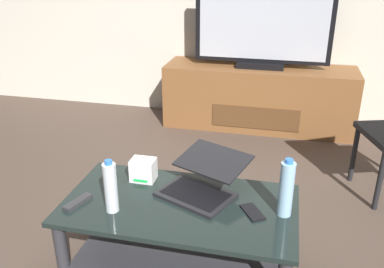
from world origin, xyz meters
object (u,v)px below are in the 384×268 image
water_bottle_far (111,187)px  tv_remote (112,170)px  television (263,29)px  soundbar_remote (78,202)px  media_cabinet (258,97)px  cell_phone (253,212)px  coffee_table (180,226)px  router_box (143,170)px  laptop (203,181)px  water_bottle_near (286,189)px

water_bottle_far → tv_remote: (-0.16, 0.35, -0.12)m
television → soundbar_remote: size_ratio=7.61×
tv_remote → soundbar_remote: size_ratio=1.00×
media_cabinet → television: television is taller
cell_phone → coffee_table: bearing=147.0°
router_box → cell_phone: (0.60, -0.18, -0.05)m
router_box → soundbar_remote: (-0.23, -0.30, -0.05)m
television → tv_remote: (-0.66, -1.91, -0.49)m
media_cabinet → tv_remote: 2.05m
tv_remote → media_cabinet: bearing=43.6°
television → water_bottle_far: size_ratio=4.56×
soundbar_remote → water_bottle_far: bearing=15.1°
coffee_table → water_bottle_far: water_bottle_far is taller
media_cabinet → coffee_table: bearing=-95.6°
television → media_cabinet: bearing=90.0°
television → water_bottle_far: television is taller
coffee_table → soundbar_remote: 0.52m
media_cabinet → router_box: media_cabinet is taller
cell_phone → soundbar_remote: size_ratio=0.88×
laptop → router_box: 0.34m
television → water_bottle_far: (-0.51, -2.26, -0.37)m
television → cell_phone: (0.15, -2.14, -0.49)m
router_box → tv_remote: router_box is taller
router_box → water_bottle_near: (0.75, -0.16, 0.08)m
coffee_table → media_cabinet: bearing=84.4°
coffee_table → laptop: size_ratio=2.24×
laptop → tv_remote: size_ratio=3.18×
media_cabinet → laptop: bearing=-93.5°
media_cabinet → soundbar_remote: 2.38m
laptop → water_bottle_near: bearing=-15.2°
television → coffee_table: bearing=-95.7°
media_cabinet → water_bottle_far: 2.36m
media_cabinet → router_box: (-0.46, -1.97, 0.20)m
water_bottle_far → coffee_table: bearing=24.5°
water_bottle_far → television: bearing=77.4°
media_cabinet → television: 0.64m
media_cabinet → cell_phone: bearing=-86.2°
media_cabinet → laptop: (-0.12, -2.02, 0.20)m
media_cabinet → cell_phone: size_ratio=12.60×
water_bottle_far → laptop: bearing=34.7°
router_box → coffee_table: bearing=-35.4°
coffee_table → router_box: router_box is taller
water_bottle_near → media_cabinet: bearing=97.7°
water_bottle_near → water_bottle_far: size_ratio=1.08×
tv_remote → soundbar_remote: (-0.03, -0.34, 0.00)m
cell_phone → soundbar_remote: 0.85m
cell_phone → tv_remote: tv_remote is taller
media_cabinet → water_bottle_near: (0.29, -2.13, 0.28)m
cell_phone → laptop: bearing=120.9°
media_cabinet → tv_remote: media_cabinet is taller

